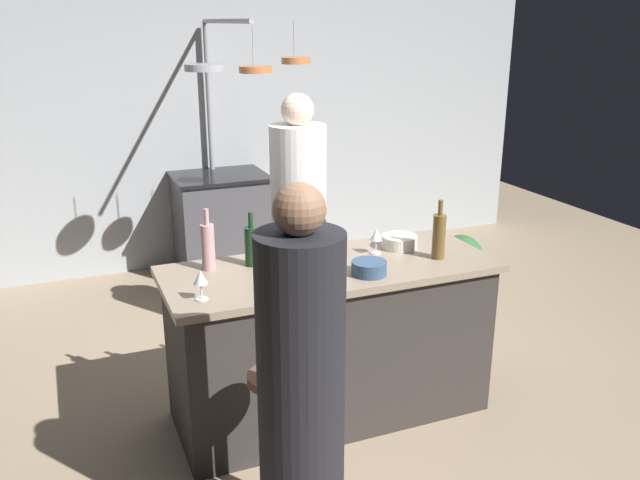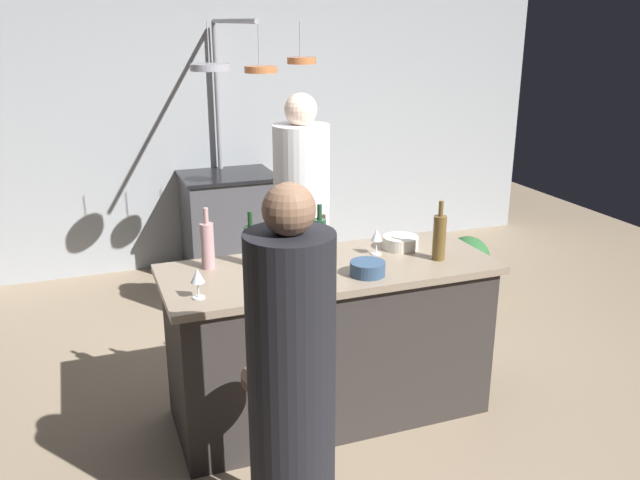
{
  "view_description": "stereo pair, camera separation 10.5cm",
  "coord_description": "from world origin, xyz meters",
  "views": [
    {
      "loc": [
        -1.32,
        -3.1,
        2.16
      ],
      "look_at": [
        0.0,
        0.15,
        1.0
      ],
      "focal_mm": 37.48,
      "sensor_mm": 36.0,
      "label": 1
    },
    {
      "loc": [
        -1.23,
        -3.13,
        2.16
      ],
      "look_at": [
        0.0,
        0.15,
        1.0
      ],
      "focal_mm": 37.48,
      "sensor_mm": 36.0,
      "label": 2
    }
  ],
  "objects": [
    {
      "name": "overhead_pot_rack",
      "position": [
        -0.02,
        1.91,
        1.66
      ],
      "size": [
        0.89,
        1.4,
        2.17
      ],
      "color": "gray",
      "rests_on": "ground_plane"
    },
    {
      "name": "guest_left",
      "position": [
        -0.53,
        -0.96,
        0.75
      ],
      "size": [
        0.34,
        0.34,
        1.62
      ],
      "color": "black",
      "rests_on": "ground_plane"
    },
    {
      "name": "kitchen_island",
      "position": [
        0.0,
        0.0,
        0.45
      ],
      "size": [
        1.8,
        0.72,
        0.9
      ],
      "color": "#332D2B",
      "rests_on": "ground_plane"
    },
    {
      "name": "bar_stool_left",
      "position": [
        -0.52,
        -0.62,
        0.38
      ],
      "size": [
        0.28,
        0.28,
        0.68
      ],
      "color": "#4C4C51",
      "rests_on": "ground_plane"
    },
    {
      "name": "back_wall",
      "position": [
        0.0,
        2.85,
        1.3
      ],
      "size": [
        6.4,
        0.16,
        2.6
      ],
      "primitive_type": "cube",
      "color": "#9EA3A8",
      "rests_on": "ground_plane"
    },
    {
      "name": "wine_bottle_green",
      "position": [
        -0.02,
        0.12,
        1.02
      ],
      "size": [
        0.07,
        0.07,
        0.32
      ],
      "color": "#193D23",
      "rests_on": "kitchen_island"
    },
    {
      "name": "pepper_mill",
      "position": [
        0.05,
        0.25,
        1.01
      ],
      "size": [
        0.05,
        0.05,
        0.21
      ],
      "primitive_type": "cylinder",
      "color": "#382319",
      "rests_on": "kitchen_island"
    },
    {
      "name": "stove_range",
      "position": [
        0.0,
        2.45,
        0.45
      ],
      "size": [
        0.8,
        0.64,
        0.89
      ],
      "color": "#47474C",
      "rests_on": "ground_plane"
    },
    {
      "name": "mixing_bowl_blue",
      "position": [
        0.13,
        -0.19,
        0.94
      ],
      "size": [
        0.18,
        0.18,
        0.07
      ],
      "primitive_type": "cylinder",
      "color": "#334C6B",
      "rests_on": "kitchen_island"
    },
    {
      "name": "wine_glass_near_left_guest",
      "position": [
        -0.74,
        -0.19,
        1.01
      ],
      "size": [
        0.07,
        0.07,
        0.15
      ],
      "color": "silver",
      "rests_on": "kitchen_island"
    },
    {
      "name": "potted_plant",
      "position": [
        1.64,
        1.17,
        0.3
      ],
      "size": [
        0.36,
        0.36,
        0.52
      ],
      "color": "brown",
      "rests_on": "ground_plane"
    },
    {
      "name": "chef",
      "position": [
        0.14,
        0.86,
        0.8
      ],
      "size": [
        0.37,
        0.37,
        1.73
      ],
      "color": "white",
      "rests_on": "ground_plane"
    },
    {
      "name": "wine_bottle_amber",
      "position": [
        0.6,
        -0.11,
        1.03
      ],
      "size": [
        0.07,
        0.07,
        0.33
      ],
      "color": "brown",
      "rests_on": "kitchen_island"
    },
    {
      "name": "wine_bottle_red",
      "position": [
        -0.39,
        0.17,
        1.01
      ],
      "size": [
        0.07,
        0.07,
        0.3
      ],
      "color": "#143319",
      "rests_on": "kitchen_island"
    },
    {
      "name": "wine_glass_near_right_guest",
      "position": [
        0.31,
        0.08,
        1.01
      ],
      "size": [
        0.07,
        0.07,
        0.15
      ],
      "color": "silver",
      "rests_on": "kitchen_island"
    },
    {
      "name": "wine_bottle_rose",
      "position": [
        -0.62,
        0.2,
        1.03
      ],
      "size": [
        0.07,
        0.07,
        0.33
      ],
      "color": "#B78C8E",
      "rests_on": "kitchen_island"
    },
    {
      "name": "ground_plane",
      "position": [
        0.0,
        0.0,
        0.0
      ],
      "size": [
        9.0,
        9.0,
        0.0
      ],
      "primitive_type": "plane",
      "color": "gray"
    },
    {
      "name": "mixing_bowl_wooden",
      "position": [
        -0.2,
        0.01,
        0.94
      ],
      "size": [
        0.15,
        0.15,
        0.08
      ],
      "primitive_type": "cylinder",
      "color": "brown",
      "rests_on": "kitchen_island"
    },
    {
      "name": "mixing_bowl_ceramic",
      "position": [
        0.49,
        0.13,
        0.94
      ],
      "size": [
        0.21,
        0.21,
        0.07
      ],
      "primitive_type": "cylinder",
      "color": "silver",
      "rests_on": "kitchen_island"
    }
  ]
}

